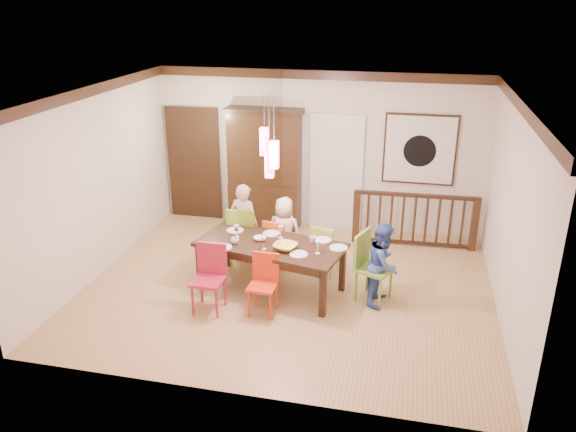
% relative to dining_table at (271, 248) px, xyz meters
% --- Properties ---
extents(floor, '(6.00, 6.00, 0.00)m').
position_rel_dining_table_xyz_m(floor, '(0.24, 0.11, -0.67)').
color(floor, '#A78050').
rests_on(floor, ground).
extents(ceiling, '(6.00, 6.00, 0.00)m').
position_rel_dining_table_xyz_m(ceiling, '(0.24, 0.11, 2.23)').
color(ceiling, white).
rests_on(ceiling, wall_back).
extents(wall_back, '(6.00, 0.00, 6.00)m').
position_rel_dining_table_xyz_m(wall_back, '(0.24, 2.61, 0.78)').
color(wall_back, beige).
rests_on(wall_back, floor).
extents(wall_left, '(0.00, 5.00, 5.00)m').
position_rel_dining_table_xyz_m(wall_left, '(-2.76, 0.11, 0.78)').
color(wall_left, beige).
rests_on(wall_left, floor).
extents(wall_right, '(0.00, 5.00, 5.00)m').
position_rel_dining_table_xyz_m(wall_right, '(3.24, 0.11, 0.78)').
color(wall_right, beige).
rests_on(wall_right, floor).
extents(crown_molding, '(6.00, 5.00, 0.16)m').
position_rel_dining_table_xyz_m(crown_molding, '(0.24, 0.11, 2.15)').
color(crown_molding, black).
rests_on(crown_molding, wall_back).
extents(panel_door, '(1.04, 0.07, 2.24)m').
position_rel_dining_table_xyz_m(panel_door, '(-2.16, 2.56, 0.38)').
color(panel_door, black).
rests_on(panel_door, wall_back).
extents(white_doorway, '(0.97, 0.05, 2.22)m').
position_rel_dining_table_xyz_m(white_doorway, '(0.59, 2.57, 0.38)').
color(white_doorway, silver).
rests_on(white_doorway, wall_back).
extents(painting, '(1.25, 0.06, 1.25)m').
position_rel_dining_table_xyz_m(painting, '(2.04, 2.57, 0.93)').
color(painting, black).
rests_on(painting, wall_back).
extents(pendant_cluster, '(0.27, 0.21, 1.14)m').
position_rel_dining_table_xyz_m(pendant_cluster, '(0.00, -0.00, 1.44)').
color(pendant_cluster, '#FF4C71').
rests_on(pendant_cluster, ceiling).
extents(dining_table, '(2.28, 1.38, 0.75)m').
position_rel_dining_table_xyz_m(dining_table, '(0.00, 0.00, 0.00)').
color(dining_table, black).
rests_on(dining_table, floor).
extents(chair_far_left, '(0.45, 0.45, 1.00)m').
position_rel_dining_table_xyz_m(chair_far_left, '(-0.63, 0.75, -0.09)').
color(chair_far_left, '#7AA823').
rests_on(chair_far_left, floor).
extents(chair_far_mid, '(0.44, 0.44, 0.83)m').
position_rel_dining_table_xyz_m(chair_far_mid, '(-0.07, 0.75, -0.19)').
color(chair_far_mid, orange).
rests_on(chair_far_mid, floor).
extents(chair_far_right, '(0.46, 0.46, 0.83)m').
position_rel_dining_table_xyz_m(chair_far_right, '(0.71, 0.69, -0.19)').
color(chair_far_right, '#ACCA3F').
rests_on(chair_far_right, floor).
extents(chair_near_left, '(0.43, 0.43, 0.95)m').
position_rel_dining_table_xyz_m(chair_near_left, '(-0.69, -0.78, -0.12)').
color(chair_near_left, '#A41D32').
rests_on(chair_near_left, floor).
extents(chair_near_mid, '(0.39, 0.39, 0.84)m').
position_rel_dining_table_xyz_m(chair_near_mid, '(0.06, -0.68, -0.18)').
color(chair_near_mid, red).
rests_on(chair_near_mid, floor).
extents(chair_end_right, '(0.59, 0.59, 1.02)m').
position_rel_dining_table_xyz_m(chair_end_right, '(1.52, 0.01, -0.08)').
color(chair_end_right, '#77A434').
rests_on(chair_end_right, floor).
extents(china_hutch, '(1.41, 0.46, 2.23)m').
position_rel_dining_table_xyz_m(china_hutch, '(-0.72, 2.40, 0.45)').
color(china_hutch, black).
rests_on(china_hutch, floor).
extents(balustrade, '(2.13, 0.15, 0.96)m').
position_rel_dining_table_xyz_m(balustrade, '(2.05, 2.06, -0.17)').
color(balustrade, black).
rests_on(balustrade, floor).
extents(person_far_left, '(0.55, 0.43, 1.35)m').
position_rel_dining_table_xyz_m(person_far_left, '(-0.64, 0.79, 0.01)').
color(person_far_left, '#FFCAC2').
rests_on(person_far_left, floor).
extents(person_far_mid, '(0.60, 0.42, 1.16)m').
position_rel_dining_table_xyz_m(person_far_mid, '(0.01, 0.83, -0.09)').
color(person_far_mid, beige).
rests_on(person_far_mid, floor).
extents(person_end_right, '(0.56, 0.66, 1.20)m').
position_rel_dining_table_xyz_m(person_end_right, '(1.64, -0.02, -0.07)').
color(person_end_right, '#38559F').
rests_on(person_end_right, floor).
extents(serving_bowl, '(0.40, 0.40, 0.08)m').
position_rel_dining_table_xyz_m(serving_bowl, '(0.26, -0.15, 0.12)').
color(serving_bowl, yellow).
rests_on(serving_bowl, dining_table).
extents(small_bowl, '(0.20, 0.20, 0.05)m').
position_rel_dining_table_xyz_m(small_bowl, '(-0.19, 0.07, 0.11)').
color(small_bowl, white).
rests_on(small_bowl, dining_table).
extents(cup_left, '(0.16, 0.16, 0.09)m').
position_rel_dining_table_xyz_m(cup_left, '(-0.50, -0.12, 0.13)').
color(cup_left, silver).
rests_on(cup_left, dining_table).
extents(cup_right, '(0.12, 0.12, 0.10)m').
position_rel_dining_table_xyz_m(cup_right, '(0.59, 0.15, 0.13)').
color(cup_right, silver).
rests_on(cup_right, dining_table).
extents(plate_far_left, '(0.26, 0.26, 0.01)m').
position_rel_dining_table_xyz_m(plate_far_left, '(-0.64, 0.33, 0.09)').
color(plate_far_left, white).
rests_on(plate_far_left, dining_table).
extents(plate_far_mid, '(0.26, 0.26, 0.01)m').
position_rel_dining_table_xyz_m(plate_far_mid, '(-0.07, 0.33, 0.09)').
color(plate_far_mid, white).
rests_on(plate_far_mid, dining_table).
extents(plate_far_right, '(0.26, 0.26, 0.01)m').
position_rel_dining_table_xyz_m(plate_far_right, '(0.73, 0.27, 0.09)').
color(plate_far_right, white).
rests_on(plate_far_right, dining_table).
extents(plate_near_left, '(0.26, 0.26, 0.01)m').
position_rel_dining_table_xyz_m(plate_near_left, '(-0.63, -0.30, 0.09)').
color(plate_near_left, white).
rests_on(plate_near_left, dining_table).
extents(plate_near_mid, '(0.26, 0.26, 0.01)m').
position_rel_dining_table_xyz_m(plate_near_mid, '(0.48, -0.29, 0.09)').
color(plate_near_mid, white).
rests_on(plate_near_mid, dining_table).
extents(plate_end_right, '(0.26, 0.26, 0.01)m').
position_rel_dining_table_xyz_m(plate_end_right, '(0.99, 0.04, 0.09)').
color(plate_end_right, white).
rests_on(plate_end_right, dining_table).
extents(wine_glass_a, '(0.08, 0.08, 0.19)m').
position_rel_dining_table_xyz_m(wine_glass_a, '(-0.55, 0.11, 0.18)').
color(wine_glass_a, '#590C19').
rests_on(wine_glass_a, dining_table).
extents(wine_glass_b, '(0.08, 0.08, 0.19)m').
position_rel_dining_table_xyz_m(wine_glass_b, '(0.10, 0.22, 0.18)').
color(wine_glass_b, silver).
rests_on(wine_glass_b, dining_table).
extents(wine_glass_c, '(0.08, 0.08, 0.19)m').
position_rel_dining_table_xyz_m(wine_glass_c, '(-0.04, -0.22, 0.18)').
color(wine_glass_c, '#590C19').
rests_on(wine_glass_c, dining_table).
extents(wine_glass_d, '(0.08, 0.08, 0.19)m').
position_rel_dining_table_xyz_m(wine_glass_d, '(0.73, -0.19, 0.18)').
color(wine_glass_d, silver).
rests_on(wine_glass_d, dining_table).
extents(napkin, '(0.18, 0.14, 0.01)m').
position_rel_dining_table_xyz_m(napkin, '(-0.02, -0.41, 0.09)').
color(napkin, '#D83359').
rests_on(napkin, dining_table).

